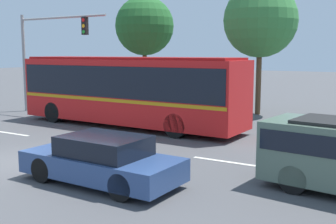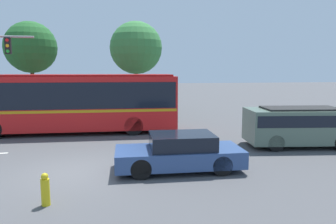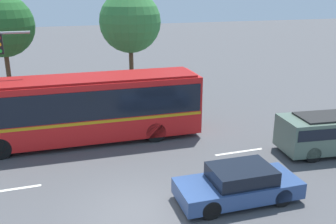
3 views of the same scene
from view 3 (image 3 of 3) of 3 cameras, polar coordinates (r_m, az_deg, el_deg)
ground_plane at (r=13.06m, az=-4.69°, el=-15.09°), size 140.00×140.00×0.00m
city_bus at (r=18.48m, az=-12.66°, el=0.98°), size 11.32×2.81×3.21m
sedan_foreground at (r=13.65m, az=10.69°, el=-10.79°), size 4.39×1.91×1.27m
suv_left_lane at (r=18.62m, az=23.74°, el=-2.59°), size 4.96×2.50×1.78m
flowering_hedge at (r=22.95m, az=-15.80°, el=1.53°), size 8.06×1.15×1.71m
street_tree_left at (r=24.87m, az=-23.94°, el=11.91°), size 3.76×3.76×6.98m
street_tree_centre at (r=25.15m, az=-5.80°, el=13.48°), size 4.01×4.01×7.15m
lane_stripe_near at (r=15.50m, az=-23.24°, el=-10.88°), size 2.40×0.16×0.01m
lane_stripe_mid at (r=17.68m, az=10.77°, el=-6.00°), size 2.40×0.16×0.01m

